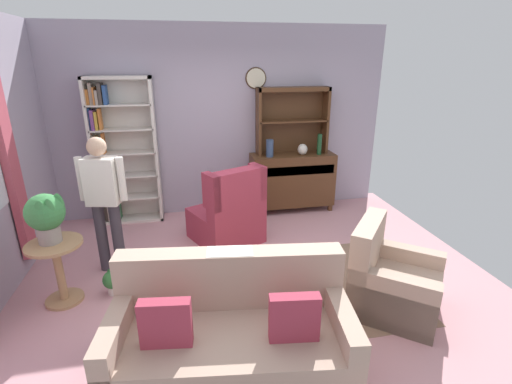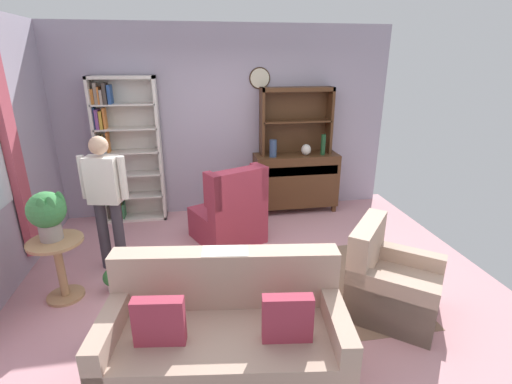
{
  "view_description": "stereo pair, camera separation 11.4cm",
  "coord_description": "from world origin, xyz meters",
  "px_view_note": "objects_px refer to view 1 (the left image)",
  "views": [
    {
      "loc": [
        -0.66,
        -3.55,
        2.34
      ],
      "look_at": [
        0.1,
        0.2,
        0.95
      ],
      "focal_mm": 26.2,
      "sensor_mm": 36.0,
      "label": 1
    },
    {
      "loc": [
        -0.55,
        -3.57,
        2.34
      ],
      "look_at": [
        0.1,
        0.2,
        0.95
      ],
      "focal_mm": 26.2,
      "sensor_mm": 36.0,
      "label": 2
    }
  ],
  "objects_px": {
    "bottle_wine": "(319,144)",
    "armchair_floral": "(391,282)",
    "vase_tall": "(270,148)",
    "wingback_chair": "(229,215)",
    "sideboard_hutch": "(292,111)",
    "person_reading": "(104,196)",
    "plant_stand": "(58,266)",
    "vase_round": "(303,149)",
    "couch_floral": "(231,336)",
    "bookshelf": "(120,152)",
    "sideboard": "(292,179)",
    "potted_plant_small": "(113,280)",
    "potted_plant_large": "(46,215)"
  },
  "relations": [
    {
      "from": "armchair_floral",
      "to": "vase_tall",
      "type": "bearing_deg",
      "value": 103.16
    },
    {
      "from": "bookshelf",
      "to": "wingback_chair",
      "type": "height_order",
      "value": "bookshelf"
    },
    {
      "from": "vase_tall",
      "to": "couch_floral",
      "type": "bearing_deg",
      "value": -108.58
    },
    {
      "from": "vase_round",
      "to": "couch_floral",
      "type": "bearing_deg",
      "value": -116.85
    },
    {
      "from": "potted_plant_large",
      "to": "plant_stand",
      "type": "bearing_deg",
      "value": -44.26
    },
    {
      "from": "sideboard_hutch",
      "to": "bottle_wine",
      "type": "relative_size",
      "value": 3.48
    },
    {
      "from": "bookshelf",
      "to": "person_reading",
      "type": "xyz_separation_m",
      "value": [
        0.0,
        -1.43,
        -0.14
      ]
    },
    {
      "from": "vase_tall",
      "to": "bottle_wine",
      "type": "height_order",
      "value": "bottle_wine"
    },
    {
      "from": "potted_plant_large",
      "to": "potted_plant_small",
      "type": "relative_size",
      "value": 1.86
    },
    {
      "from": "vase_round",
      "to": "bottle_wine",
      "type": "relative_size",
      "value": 0.54
    },
    {
      "from": "bottle_wine",
      "to": "person_reading",
      "type": "relative_size",
      "value": 0.2
    },
    {
      "from": "sideboard_hutch",
      "to": "bottle_wine",
      "type": "bearing_deg",
      "value": -26.96
    },
    {
      "from": "bottle_wine",
      "to": "sideboard",
      "type": "bearing_deg",
      "value": 167.11
    },
    {
      "from": "bottle_wine",
      "to": "wingback_chair",
      "type": "xyz_separation_m",
      "value": [
        -1.53,
        -0.85,
        -0.69
      ]
    },
    {
      "from": "armchair_floral",
      "to": "wingback_chair",
      "type": "distance_m",
      "value": 2.18
    },
    {
      "from": "bookshelf",
      "to": "wingback_chair",
      "type": "xyz_separation_m",
      "value": [
        1.42,
        -1.02,
        -0.67
      ]
    },
    {
      "from": "plant_stand",
      "to": "potted_plant_small",
      "type": "bearing_deg",
      "value": 3.6
    },
    {
      "from": "bookshelf",
      "to": "couch_floral",
      "type": "xyz_separation_m",
      "value": [
        1.15,
        -3.18,
        -0.74
      ]
    },
    {
      "from": "armchair_floral",
      "to": "potted_plant_small",
      "type": "relative_size",
      "value": 4.11
    },
    {
      "from": "bottle_wine",
      "to": "plant_stand",
      "type": "xyz_separation_m",
      "value": [
        -3.34,
        -1.79,
        -0.67
      ]
    },
    {
      "from": "bookshelf",
      "to": "sideboard_hutch",
      "type": "height_order",
      "value": "bookshelf"
    },
    {
      "from": "couch_floral",
      "to": "wingback_chair",
      "type": "bearing_deg",
      "value": 82.93
    },
    {
      "from": "plant_stand",
      "to": "potted_plant_large",
      "type": "bearing_deg",
      "value": 135.74
    },
    {
      "from": "sideboard_hutch",
      "to": "vase_tall",
      "type": "bearing_deg",
      "value": -154.11
    },
    {
      "from": "plant_stand",
      "to": "bottle_wine",
      "type": "bearing_deg",
      "value": 28.23
    },
    {
      "from": "vase_round",
      "to": "potted_plant_small",
      "type": "distance_m",
      "value": 3.28
    },
    {
      "from": "person_reading",
      "to": "bookshelf",
      "type": "bearing_deg",
      "value": 90.06
    },
    {
      "from": "couch_floral",
      "to": "wingback_chair",
      "type": "height_order",
      "value": "wingback_chair"
    },
    {
      "from": "potted_plant_large",
      "to": "person_reading",
      "type": "relative_size",
      "value": 0.31
    },
    {
      "from": "bottle_wine",
      "to": "potted_plant_small",
      "type": "bearing_deg",
      "value": -148.41
    },
    {
      "from": "bookshelf",
      "to": "bottle_wine",
      "type": "xyz_separation_m",
      "value": [
        2.94,
        -0.18,
        0.03
      ]
    },
    {
      "from": "vase_tall",
      "to": "couch_floral",
      "type": "distance_m",
      "value": 3.27
    },
    {
      "from": "sideboard",
      "to": "wingback_chair",
      "type": "height_order",
      "value": "wingback_chair"
    },
    {
      "from": "bookshelf",
      "to": "bottle_wine",
      "type": "distance_m",
      "value": 2.95
    },
    {
      "from": "couch_floral",
      "to": "armchair_floral",
      "type": "distance_m",
      "value": 1.68
    },
    {
      "from": "bookshelf",
      "to": "plant_stand",
      "type": "height_order",
      "value": "bookshelf"
    },
    {
      "from": "plant_stand",
      "to": "wingback_chair",
      "type": "bearing_deg",
      "value": 27.56
    },
    {
      "from": "bookshelf",
      "to": "sideboard",
      "type": "bearing_deg",
      "value": -1.93
    },
    {
      "from": "bottle_wine",
      "to": "person_reading",
      "type": "height_order",
      "value": "person_reading"
    },
    {
      "from": "sideboard",
      "to": "plant_stand",
      "type": "distance_m",
      "value": 3.5
    },
    {
      "from": "bottle_wine",
      "to": "armchair_floral",
      "type": "xyz_separation_m",
      "value": [
        -0.18,
        -2.55,
        -0.79
      ]
    },
    {
      "from": "bookshelf",
      "to": "vase_round",
      "type": "xyz_separation_m",
      "value": [
        2.68,
        -0.15,
        -0.05
      ]
    },
    {
      "from": "vase_round",
      "to": "bottle_wine",
      "type": "xyz_separation_m",
      "value": [
        0.26,
        -0.02,
        0.07
      ]
    },
    {
      "from": "sideboard_hutch",
      "to": "vase_tall",
      "type": "xyz_separation_m",
      "value": [
        -0.39,
        -0.19,
        -0.51
      ]
    },
    {
      "from": "vase_round",
      "to": "armchair_floral",
      "type": "height_order",
      "value": "vase_round"
    },
    {
      "from": "vase_tall",
      "to": "couch_floral",
      "type": "height_order",
      "value": "vase_tall"
    },
    {
      "from": "armchair_floral",
      "to": "plant_stand",
      "type": "height_order",
      "value": "armchair_floral"
    },
    {
      "from": "vase_tall",
      "to": "plant_stand",
      "type": "xyz_separation_m",
      "value": [
        -2.56,
        -1.8,
        -0.65
      ]
    },
    {
      "from": "bookshelf",
      "to": "person_reading",
      "type": "bearing_deg",
      "value": -89.94
    },
    {
      "from": "person_reading",
      "to": "plant_stand",
      "type": "bearing_deg",
      "value": -126.69
    }
  ]
}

